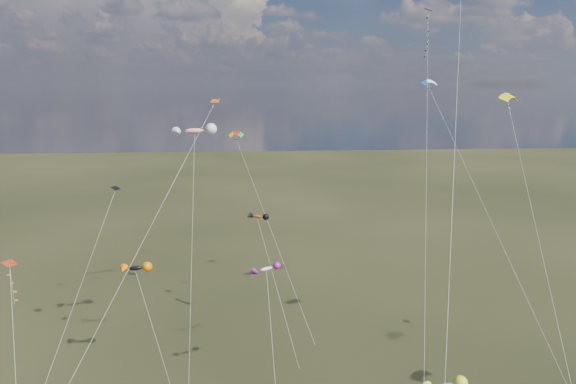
{
  "coord_description": "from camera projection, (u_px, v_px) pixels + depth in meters",
  "views": [
    {
      "loc": [
        -4.04,
        -32.86,
        29.69
      ],
      "look_at": [
        0.0,
        18.0,
        19.0
      ],
      "focal_mm": 32.0,
      "sensor_mm": 36.0,
      "label": 1
    }
  ],
  "objects": [
    {
      "name": "novelty_orange_black",
      "position": [
        257.0,
        217.0,
        62.58
      ],
      "size": [
        5.55,
        12.82,
        14.4
      ],
      "color": "#C65216",
      "rests_on": "ground"
    },
    {
      "name": "diamond_red_low",
      "position": [
        12.0,
        294.0,
        42.36
      ],
      "size": [
        5.35,
        13.01,
        15.34
      ],
      "color": "#B22D10",
      "rests_on": "ground"
    },
    {
      "name": "parafoil_yellow",
      "position": [
        510.0,
        97.0,
        53.13
      ],
      "size": [
        5.01,
        26.19,
        29.21
      ],
      "color": "#F5F30A",
      "rests_on": "ground"
    },
    {
      "name": "parafoil_blue_white",
      "position": [
        431.0,
        84.0,
        62.71
      ],
      "size": [
        8.59,
        24.35,
        30.59
      ],
      "color": "#0D65B0",
      "rests_on": "ground"
    },
    {
      "name": "diamond_black_mid",
      "position": [
        97.0,
        239.0,
        55.04
      ],
      "size": [
        6.33,
        11.61,
        18.58
      ],
      "color": "black",
      "rests_on": "ground"
    },
    {
      "name": "diamond_orange_center",
      "position": [
        154.0,
        220.0,
        43.6
      ],
      "size": [
        15.2,
        19.11,
        28.35
      ],
      "color": "#EF5114",
      "rests_on": "ground"
    },
    {
      "name": "diamond_navy_tall",
      "position": [
        460.0,
        1.0,
        45.52
      ],
      "size": [
        12.41,
        31.88,
        43.43
      ],
      "color": "#081250",
      "rests_on": "ground"
    },
    {
      "name": "parafoil_tricolor",
      "position": [
        237.0,
        135.0,
        67.12
      ],
      "size": [
        9.99,
        14.4,
        23.96
      ],
      "color": "yellow",
      "rests_on": "ground"
    },
    {
      "name": "novelty_redwhite_stripe",
      "position": [
        194.0,
        131.0,
        54.76
      ],
      "size": [
        4.27,
        17.1,
        25.56
      ],
      "color": "red",
      "rests_on": "ground"
    },
    {
      "name": "novelty_white_purple",
      "position": [
        267.0,
        269.0,
        50.37
      ],
      "size": [
        2.74,
        8.68,
        12.37
      ],
      "color": "white",
      "rests_on": "ground"
    },
    {
      "name": "diamond_black_high",
      "position": [
        427.0,
        53.0,
        62.71
      ],
      "size": [
        6.82,
        23.04,
        38.94
      ],
      "color": "black",
      "rests_on": "ground"
    },
    {
      "name": "novelty_black_orange",
      "position": [
        135.0,
        268.0,
        53.47
      ],
      "size": [
        5.61,
        6.44,
        11.53
      ],
      "color": "black",
      "rests_on": "ground"
    }
  ]
}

